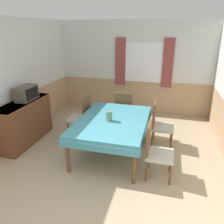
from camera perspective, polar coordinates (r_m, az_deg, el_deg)
The scene contains 10 objects.
wall_back at distance 6.42m, azimuth 5.85°, elevation 11.43°, with size 4.73×0.10×2.60m.
wall_left at distance 5.21m, azimuth -23.71°, elevation 7.43°, with size 0.05×4.92×2.60m.
dining_table at distance 4.26m, azimuth 0.16°, elevation -3.15°, with size 1.34×1.88×0.72m.
chair_right_far at distance 4.70m, azimuth 12.31°, elevation -2.92°, with size 0.44×0.44×0.96m.
chair_left_far at distance 5.05m, azimuth -7.90°, elevation -0.89°, with size 0.44×0.44×0.96m.
chair_head_window at distance 5.34m, azimuth 3.28°, elevation 0.52°, with size 0.44×0.44×0.96m.
chair_right_near at distance 3.72m, azimuth 11.32°, elevation -9.63°, with size 0.44×0.44×0.96m.
sideboard at distance 5.10m, azimuth -21.76°, elevation -2.41°, with size 0.46×1.45×0.93m.
tv at distance 5.00m, azimuth -21.45°, elevation 4.62°, with size 0.29×0.51×0.30m.
vase at distance 4.12m, azimuth -0.78°, elevation -1.08°, with size 0.12×0.12×0.19m.
Camera 1 is at (1.01, -1.71, 2.37)m, focal length 35.00 mm.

